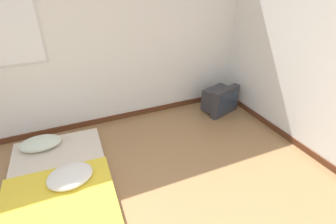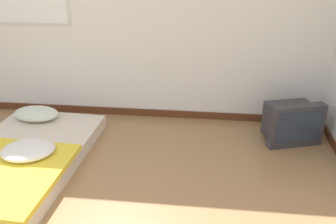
{
  "view_description": "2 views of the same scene",
  "coord_description": "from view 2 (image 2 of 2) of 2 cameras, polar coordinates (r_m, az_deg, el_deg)",
  "views": [
    {
      "loc": [
        -0.22,
        -1.01,
        2.28
      ],
      "look_at": [
        1.02,
        1.8,
        0.52
      ],
      "focal_mm": 28.0,
      "sensor_mm": 36.0,
      "label": 1
    },
    {
      "loc": [
        1.31,
        -1.46,
        2.03
      ],
      "look_at": [
        0.93,
        1.8,
        0.51
      ],
      "focal_mm": 40.0,
      "sensor_mm": 36.0,
      "label": 2
    }
  ],
  "objects": [
    {
      "name": "mattress_bed",
      "position": [
        3.91,
        -21.84,
        -6.61
      ],
      "size": [
        1.21,
        1.99,
        0.29
      ],
      "color": "beige",
      "rests_on": "ground_plane"
    },
    {
      "name": "wall_back",
      "position": [
        4.5,
        -10.94,
        15.01
      ],
      "size": [
        7.75,
        0.08,
        2.6
      ],
      "color": "white",
      "rests_on": "ground_plane"
    },
    {
      "name": "crt_tv",
      "position": [
        4.28,
        18.23,
        -1.46
      ],
      "size": [
        0.63,
        0.52,
        0.47
      ],
      "color": "#333338",
      "rests_on": "ground_plane"
    }
  ]
}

